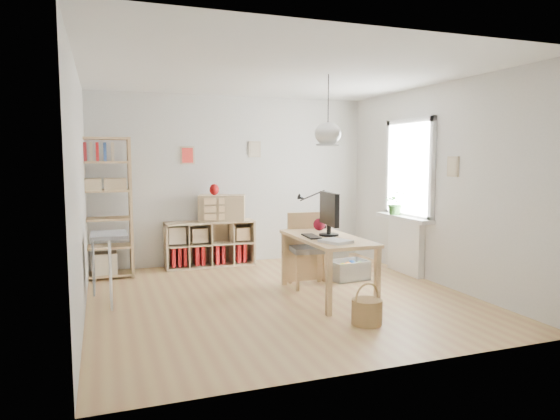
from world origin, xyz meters
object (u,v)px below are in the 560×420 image
object	(u,v)px
desk	(327,244)
chair	(307,245)
drawer_chest	(222,208)
cube_shelf	(208,247)
monitor	(329,211)
tall_bookshelf	(102,202)
storage_chest	(347,266)

from	to	relation	value
desk	chair	distance (m)	0.60
desk	drawer_chest	bearing A→B (deg)	110.10
cube_shelf	monitor	size ratio (longest dim) A/B	2.27
desk	tall_bookshelf	distance (m)	3.27
chair	drawer_chest	world-z (taller)	drawer_chest
desk	storage_chest	world-z (taller)	desk
desk	tall_bookshelf	xyz separation A→B (m)	(-2.59, 1.95, 0.43)
cube_shelf	drawer_chest	xyz separation A→B (m)	(0.22, -0.04, 0.63)
desk	drawer_chest	xyz separation A→B (m)	(-0.80, 2.19, 0.27)
desk	cube_shelf	xyz separation A→B (m)	(-1.02, 2.23, -0.36)
cube_shelf	monitor	bearing A→B (deg)	-63.49
cube_shelf	chair	world-z (taller)	chair
chair	storage_chest	size ratio (longest dim) A/B	1.49
cube_shelf	chair	xyz separation A→B (m)	(1.01, -1.64, 0.26)
tall_bookshelf	monitor	distance (m)	3.25
chair	drawer_chest	bearing A→B (deg)	123.92
desk	drawer_chest	size ratio (longest dim) A/B	2.10
desk	monitor	xyz separation A→B (m)	(0.06, 0.07, 0.40)
desk	drawer_chest	world-z (taller)	drawer_chest
cube_shelf	drawer_chest	world-z (taller)	drawer_chest
storage_chest	desk	bearing A→B (deg)	-138.50
storage_chest	drawer_chest	bearing A→B (deg)	128.43
desk	monitor	world-z (taller)	monitor
monitor	chair	bearing A→B (deg)	104.62
tall_bookshelf	chair	bearing A→B (deg)	-27.81
tall_bookshelf	storage_chest	world-z (taller)	tall_bookshelf
tall_bookshelf	monitor	bearing A→B (deg)	-35.46
drawer_chest	cube_shelf	bearing A→B (deg)	-171.53
tall_bookshelf	drawer_chest	xyz separation A→B (m)	(1.78, 0.24, -0.16)
desk	cube_shelf	distance (m)	2.48
storage_chest	drawer_chest	size ratio (longest dim) A/B	0.91
monitor	storage_chest	bearing A→B (deg)	55.55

